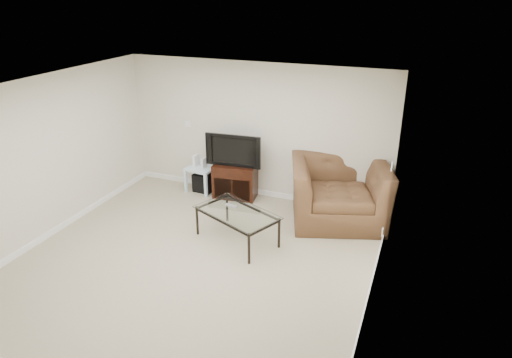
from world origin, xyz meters
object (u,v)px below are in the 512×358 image
at_px(television, 235,149).
at_px(recliner, 339,182).
at_px(subwoofer, 205,182).
at_px(side_table, 203,179).
at_px(coffee_table, 237,226).
at_px(tv_stand, 236,180).

height_order(television, recliner, recliner).
bearing_deg(subwoofer, side_table, -153.32).
height_order(subwoofer, coffee_table, coffee_table).
bearing_deg(side_table, television, -2.61).
bearing_deg(television, subwoofer, 171.51).
height_order(side_table, subwoofer, side_table).
relative_size(television, subwoofer, 2.68).
bearing_deg(side_table, coffee_table, -47.64).
distance_m(tv_stand, side_table, 0.71).
bearing_deg(tv_stand, side_table, 172.81).
distance_m(side_table, subwoofer, 0.08).
xyz_separation_m(tv_stand, coffee_table, (0.68, -1.52, -0.08)).
bearing_deg(recliner, coffee_table, -153.90).
bearing_deg(television, tv_stand, 92.82).
relative_size(television, recliner, 0.61).
height_order(tv_stand, television, television).
bearing_deg(coffee_table, side_table, 132.36).
xyz_separation_m(television, subwoofer, (-0.68, 0.05, -0.78)).
relative_size(side_table, recliner, 0.33).
xyz_separation_m(television, recliner, (1.98, -0.21, -0.27)).
relative_size(tv_stand, television, 0.81).
distance_m(side_table, coffee_table, 2.06).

